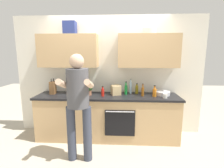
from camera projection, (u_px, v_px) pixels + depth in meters
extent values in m
plane|color=#B2A893|center=(107.00, 137.00, 3.51)|extent=(12.00, 12.00, 0.00)
cube|color=silver|center=(109.00, 76.00, 3.64)|extent=(4.00, 0.06, 2.50)
cube|color=tan|center=(68.00, 51.00, 3.40)|extent=(1.19, 0.32, 0.65)
cube|color=tan|center=(148.00, 51.00, 3.31)|extent=(1.19, 0.32, 0.65)
cylinder|color=silver|center=(150.00, 31.00, 3.24)|extent=(0.26, 0.26, 0.10)
cube|color=navy|center=(70.00, 28.00, 3.32)|extent=(0.24, 0.20, 0.25)
cube|color=tan|center=(107.00, 118.00, 3.43)|extent=(2.80, 0.60, 0.86)
cube|color=black|center=(107.00, 96.00, 3.35)|extent=(2.84, 0.64, 0.04)
cube|color=black|center=(120.00, 123.00, 3.11)|extent=(0.56, 0.02, 0.50)
cylinder|color=silver|center=(120.00, 112.00, 3.04)|extent=(0.52, 0.02, 0.02)
cylinder|color=#383D4C|center=(71.00, 133.00, 2.70)|extent=(0.14, 0.14, 0.90)
cylinder|color=#383D4C|center=(87.00, 134.00, 2.69)|extent=(0.14, 0.14, 0.90)
cylinder|color=#4C4C51|center=(78.00, 88.00, 2.56)|extent=(0.34, 0.34, 0.60)
sphere|color=#D8AD8C|center=(77.00, 61.00, 2.49)|extent=(0.22, 0.22, 0.22)
cylinder|color=#D8AD8C|center=(62.00, 84.00, 2.44)|extent=(0.09, 0.31, 0.19)
cylinder|color=#D8AD8C|center=(89.00, 84.00, 2.42)|extent=(0.09, 0.31, 0.19)
cylinder|color=#198C33|center=(126.00, 90.00, 3.41)|extent=(0.06, 0.06, 0.18)
cylinder|color=#198C33|center=(126.00, 84.00, 3.39)|extent=(0.03, 0.03, 0.07)
cylinder|color=black|center=(126.00, 82.00, 3.38)|extent=(0.03, 0.03, 0.02)
cylinder|color=red|center=(103.00, 93.00, 3.26)|extent=(0.06, 0.06, 0.14)
cylinder|color=red|center=(103.00, 88.00, 3.25)|extent=(0.03, 0.03, 0.04)
cylinder|color=black|center=(103.00, 86.00, 3.24)|extent=(0.03, 0.03, 0.01)
cylinder|color=silver|center=(130.00, 88.00, 3.46)|extent=(0.05, 0.05, 0.24)
cylinder|color=silver|center=(131.00, 81.00, 3.44)|extent=(0.02, 0.02, 0.06)
cylinder|color=black|center=(131.00, 79.00, 3.43)|extent=(0.03, 0.03, 0.01)
cylinder|color=#8C4C14|center=(143.00, 92.00, 3.27)|extent=(0.05, 0.05, 0.17)
cylinder|color=#8C4C14|center=(143.00, 86.00, 3.25)|extent=(0.02, 0.02, 0.07)
cylinder|color=black|center=(143.00, 84.00, 3.24)|extent=(0.03, 0.03, 0.01)
cylinder|color=orange|center=(154.00, 93.00, 3.24)|extent=(0.08, 0.08, 0.15)
cylinder|color=orange|center=(155.00, 88.00, 3.23)|extent=(0.03, 0.03, 0.06)
cylinder|color=black|center=(155.00, 86.00, 3.22)|extent=(0.03, 0.03, 0.02)
cylinder|color=black|center=(76.00, 90.00, 3.42)|extent=(0.06, 0.06, 0.19)
cylinder|color=black|center=(76.00, 84.00, 3.40)|extent=(0.03, 0.03, 0.07)
cylinder|color=black|center=(76.00, 82.00, 3.39)|extent=(0.04, 0.04, 0.02)
cylinder|color=olive|center=(137.00, 90.00, 3.49)|extent=(0.06, 0.06, 0.17)
cylinder|color=olive|center=(137.00, 85.00, 3.47)|extent=(0.03, 0.03, 0.04)
cylinder|color=black|center=(137.00, 84.00, 3.47)|extent=(0.04, 0.04, 0.02)
cylinder|color=white|center=(165.00, 96.00, 3.13)|extent=(0.08, 0.08, 0.08)
cylinder|color=silver|center=(162.00, 93.00, 3.37)|extent=(0.29, 0.29, 0.08)
cube|color=brown|center=(53.00, 88.00, 3.45)|extent=(0.10, 0.14, 0.26)
cylinder|color=black|center=(51.00, 80.00, 3.40)|extent=(0.02, 0.02, 0.06)
cylinder|color=black|center=(53.00, 80.00, 3.44)|extent=(0.02, 0.02, 0.06)
cylinder|color=#9E6647|center=(88.00, 93.00, 3.36)|extent=(0.13, 0.13, 0.10)
sphere|color=#2D6B28|center=(88.00, 86.00, 3.33)|extent=(0.20, 0.20, 0.20)
cube|color=tan|center=(116.00, 90.00, 3.39)|extent=(0.23, 0.24, 0.19)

